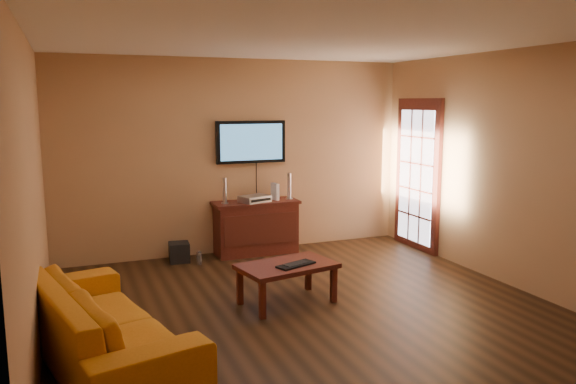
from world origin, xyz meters
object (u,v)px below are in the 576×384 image
speaker_left (225,192)px  speaker_right (289,187)px  coffee_table (287,269)px  keyboard (296,265)px  television (251,142)px  media_console (256,227)px  bottle (199,258)px  game_console (275,192)px  subwoofer (179,252)px  av_receiver (255,199)px  sofa (103,309)px

speaker_left → speaker_right: speaker_right is taller
coffee_table → keyboard: keyboard is taller
television → speaker_right: 0.84m
media_console → television: 1.20m
media_console → bottle: media_console is taller
television → game_console: bearing=-30.7°
coffee_table → keyboard: 0.13m
media_console → subwoofer: (-1.09, -0.03, -0.25)m
coffee_table → media_console: bearing=80.8°
bottle → game_console: bearing=12.9°
media_console → speaker_left: speaker_left is taller
speaker_right → av_receiver: bearing=-174.1°
game_console → subwoofer: 1.56m
game_console → keyboard: 2.22m
television → bottle: size_ratio=5.33×
coffee_table → subwoofer: (-0.76, 1.98, -0.24)m
coffee_table → av_receiver: size_ratio=2.77×
game_console → keyboard: (-0.55, -2.11, -0.42)m
speaker_left → subwoofer: speaker_left is taller
sofa → keyboard: size_ratio=4.90×
speaker_right → bottle: size_ratio=1.96×
game_console → bottle: game_console is taller
media_console → speaker_right: (0.50, 0.01, 0.54)m
media_console → game_console: (0.29, 0.02, 0.49)m
coffee_table → speaker_left: bearing=93.6°
speaker_right → av_receiver: (-0.54, -0.06, -0.12)m
av_receiver → speaker_left: bearing=156.4°
subwoofer → speaker_right: bearing=6.3°
game_console → television: bearing=141.5°
coffee_table → bottle: 1.86m
bottle → keyboard: keyboard is taller
bottle → speaker_right: bearing=10.6°
media_console → bottle: bearing=-164.0°
av_receiver → subwoofer: av_receiver is taller
coffee_table → keyboard: (0.06, -0.09, 0.07)m
av_receiver → bottle: av_receiver is taller
subwoofer → keyboard: bearing=-63.1°
av_receiver → subwoofer: (-1.06, 0.02, -0.66)m
media_console → sofa: 3.48m
av_receiver → subwoofer: size_ratio=1.51×
speaker_left → keyboard: (0.19, -2.07, -0.47)m
subwoofer → bottle: subwoofer is taller
sofa → speaker_right: (2.71, 2.69, 0.47)m
av_receiver → bottle: (-0.84, -0.20, -0.70)m
speaker_left → subwoofer: size_ratio=1.36×
subwoofer → keyboard: 2.25m
subwoofer → media_console: bearing=6.4°
media_console → av_receiver: size_ratio=3.05×
coffee_table → speaker_right: size_ratio=2.96×
speaker_left → subwoofer: 1.01m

